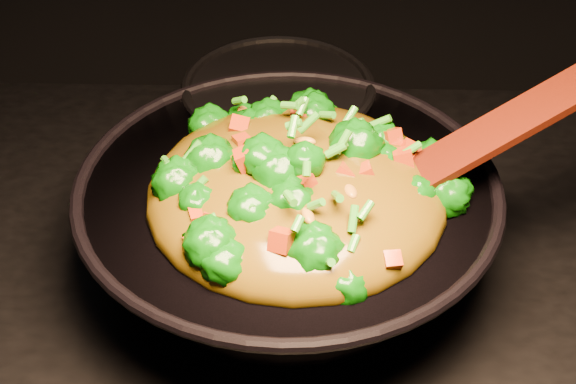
# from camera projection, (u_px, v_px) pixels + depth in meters

# --- Properties ---
(wok) EXTENTS (0.49, 0.49, 0.11)m
(wok) POSITION_uv_depth(u_px,v_px,m) (288.00, 230.00, 0.90)
(wok) COLOR black
(wok) RESTS_ON stovetop
(stir_fry) EXTENTS (0.34, 0.34, 0.10)m
(stir_fry) POSITION_uv_depth(u_px,v_px,m) (297.00, 158.00, 0.82)
(stir_fry) COLOR #0D6307
(stir_fry) RESTS_ON wok
(spatula) EXTENTS (0.29, 0.15, 0.12)m
(spatula) POSITION_uv_depth(u_px,v_px,m) (474.00, 144.00, 0.83)
(spatula) COLOR #3B1404
(spatula) RESTS_ON wok
(back_pot) EXTENTS (0.22, 0.22, 0.12)m
(back_pot) POSITION_uv_depth(u_px,v_px,m) (279.00, 126.00, 1.04)
(back_pot) COLOR black
(back_pot) RESTS_ON stovetop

